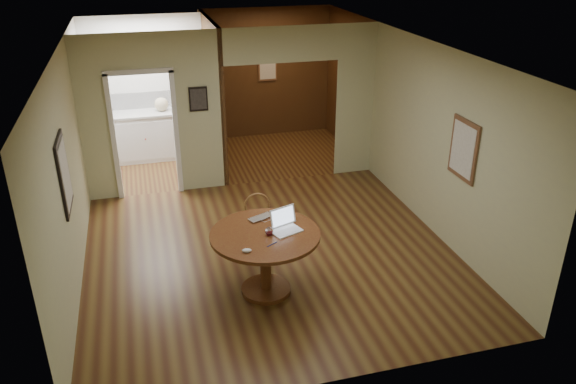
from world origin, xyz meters
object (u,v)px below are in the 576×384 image
object	(u,v)px
chair	(258,223)
closed_laptop	(263,219)
open_laptop	(285,224)
dining_table	(265,249)

from	to	relation	value
chair	closed_laptop	distance (m)	0.63
chair	open_laptop	xyz separation A→B (m)	(0.15, -0.82, 0.38)
dining_table	closed_laptop	xyz separation A→B (m)	(0.05, 0.33, 0.23)
chair	closed_laptop	xyz separation A→B (m)	(-0.05, -0.53, 0.33)
dining_table	chair	size ratio (longest dim) A/B	1.45
chair	closed_laptop	world-z (taller)	chair
dining_table	chair	distance (m)	0.87
closed_laptop	chair	bearing A→B (deg)	60.46
chair	open_laptop	distance (m)	0.92
open_laptop	dining_table	bearing A→B (deg)	168.57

